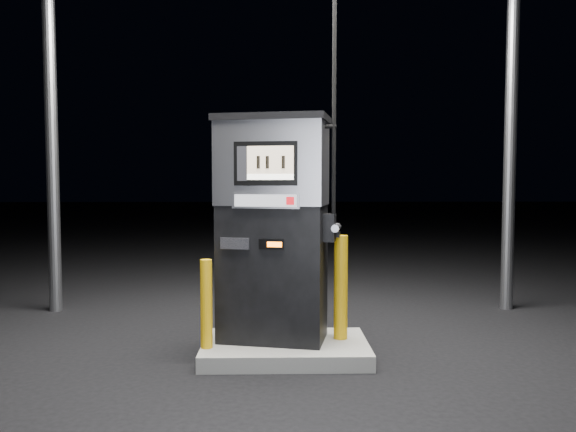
{
  "coord_description": "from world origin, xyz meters",
  "views": [
    {
      "loc": [
        -0.08,
        -5.37,
        1.71
      ],
      "look_at": [
        0.03,
        0.0,
        1.38
      ],
      "focal_mm": 35.0,
      "sensor_mm": 36.0,
      "label": 1
    }
  ],
  "objects": [
    {
      "name": "ground",
      "position": [
        0.0,
        0.0,
        0.0
      ],
      "size": [
        80.0,
        80.0,
        0.0
      ],
      "primitive_type": "plane",
      "color": "black",
      "rests_on": "ground"
    },
    {
      "name": "fuel_dispenser",
      "position": [
        -0.12,
        0.09,
        1.27
      ],
      "size": [
        1.26,
        0.86,
        4.54
      ],
      "rotation": [
        0.0,
        0.0,
        -0.21
      ],
      "color": "black",
      "rests_on": "pump_island"
    },
    {
      "name": "pump_island",
      "position": [
        0.0,
        0.0,
        0.07
      ],
      "size": [
        1.6,
        1.0,
        0.15
      ],
      "primitive_type": "cube",
      "color": "gray",
      "rests_on": "ground"
    },
    {
      "name": "bollard_right",
      "position": [
        0.55,
        0.1,
        0.66
      ],
      "size": [
        0.15,
        0.15,
        1.03
      ],
      "primitive_type": "cylinder",
      "rotation": [
        0.0,
        0.0,
        0.12
      ],
      "color": "#E8AB0C",
      "rests_on": "pump_island"
    },
    {
      "name": "bollard_left",
      "position": [
        -0.74,
        -0.19,
        0.57
      ],
      "size": [
        0.14,
        0.14,
        0.83
      ],
      "primitive_type": "cylinder",
      "rotation": [
        0.0,
        0.0,
        0.27
      ],
      "color": "#E8AB0C",
      "rests_on": "pump_island"
    }
  ]
}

